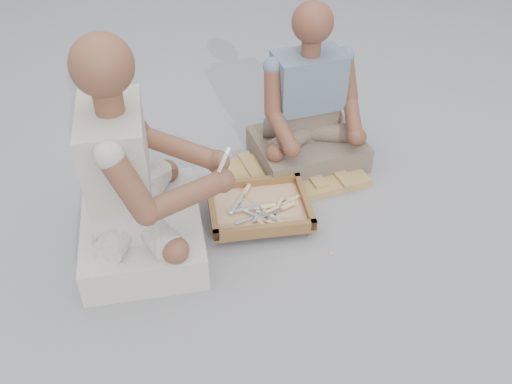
{
  "coord_description": "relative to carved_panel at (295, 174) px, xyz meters",
  "views": [
    {
      "loc": [
        -0.13,
        -1.7,
        1.74
      ],
      "look_at": [
        -0.03,
        0.09,
        0.3
      ],
      "focal_mm": 40.0,
      "sensor_mm": 36.0,
      "label": 1
    }
  ],
  "objects": [
    {
      "name": "chisel_8",
      "position": [
        -0.16,
        -0.42,
        0.06
      ],
      "size": [
        0.18,
        0.15,
        0.02
      ],
      "rotation": [
        0.0,
        0.0,
        -0.69
      ],
      "color": "silver",
      "rests_on": "tool_tray"
    },
    {
      "name": "wood_chip_5",
      "position": [
        -0.18,
        -0.05,
        -0.02
      ],
      "size": [
        0.02,
        0.02,
        0.0
      ],
      "primitive_type": "cube",
      "rotation": [
        0.0,
        0.0,
        2.84
      ],
      "color": "tan",
      "rests_on": "ground"
    },
    {
      "name": "wood_chip_3",
      "position": [
        0.02,
        -0.44,
        -0.02
      ],
      "size": [
        0.02,
        0.02,
        0.0
      ],
      "primitive_type": "cube",
      "rotation": [
        0.0,
        0.0,
        2.96
      ],
      "color": "tan",
      "rests_on": "ground"
    },
    {
      "name": "wood_chip_1",
      "position": [
        0.1,
        -0.55,
        -0.02
      ],
      "size": [
        0.02,
        0.02,
        0.0
      ],
      "primitive_type": "cube",
      "rotation": [
        0.0,
        0.0,
        1.66
      ],
      "color": "tan",
      "rests_on": "ground"
    },
    {
      "name": "chisel_5",
      "position": [
        -0.11,
        -0.3,
        0.04
      ],
      "size": [
        0.09,
        0.21,
        0.02
      ],
      "rotation": [
        0.0,
        0.0,
        1.23
      ],
      "color": "silver",
      "rests_on": "tool_tray"
    },
    {
      "name": "chisel_7",
      "position": [
        -0.16,
        -0.34,
        0.05
      ],
      "size": [
        0.21,
        0.11,
        0.02
      ],
      "rotation": [
        0.0,
        0.0,
        0.45
      ],
      "color": "silver",
      "rests_on": "tool_tray"
    },
    {
      "name": "chisel_3",
      "position": [
        -0.08,
        -0.29,
        0.05
      ],
      "size": [
        0.18,
        0.16,
        0.02
      ],
      "rotation": [
        0.0,
        0.0,
        0.71
      ],
      "color": "silver",
      "rests_on": "tool_tray"
    },
    {
      "name": "chisel_6",
      "position": [
        -0.17,
        -0.34,
        0.04
      ],
      "size": [
        0.15,
        0.18,
        0.02
      ],
      "rotation": [
        0.0,
        0.0,
        -0.9
      ],
      "color": "silver",
      "rests_on": "tool_tray"
    },
    {
      "name": "chisel_9",
      "position": [
        -0.18,
        -0.32,
        0.06
      ],
      "size": [
        0.22,
        0.05,
        0.02
      ],
      "rotation": [
        0.0,
        0.0,
        0.16
      ],
      "color": "silver",
      "rests_on": "tool_tray"
    },
    {
      "name": "chisel_2",
      "position": [
        -0.26,
        -0.2,
        0.06
      ],
      "size": [
        0.11,
        0.21,
        0.02
      ],
      "rotation": [
        0.0,
        0.0,
        1.15
      ],
      "color": "silver",
      "rests_on": "tool_tray"
    },
    {
      "name": "wood_chip_8",
      "position": [
        -0.08,
        -0.08,
        -0.02
      ],
      "size": [
        0.02,
        0.02,
        0.0
      ],
      "primitive_type": "cube",
      "rotation": [
        0.0,
        0.0,
        2.75
      ],
      "color": "tan",
      "rests_on": "ground"
    },
    {
      "name": "chisel_10",
      "position": [
        -0.06,
        -0.26,
        0.05
      ],
      "size": [
        0.21,
        0.11,
        0.02
      ],
      "rotation": [
        0.0,
        0.0,
        0.43
      ],
      "color": "silver",
      "rests_on": "tool_tray"
    },
    {
      "name": "wood_chip_2",
      "position": [
        0.01,
        -0.25,
        -0.02
      ],
      "size": [
        0.02,
        0.02,
        0.0
      ],
      "primitive_type": "cube",
      "rotation": [
        0.0,
        0.0,
        1.45
      ],
      "color": "tan",
      "rests_on": "ground"
    },
    {
      "name": "ground",
      "position": [
        -0.19,
        -0.57,
        -0.02
      ],
      "size": [
        60.0,
        60.0,
        0.0
      ],
      "primitive_type": "plane",
      "color": "gray",
      "rests_on": "ground"
    },
    {
      "name": "chisel_4",
      "position": [
        -0.21,
        -0.39,
        0.04
      ],
      "size": [
        0.14,
        0.19,
        0.02
      ],
      "rotation": [
        0.0,
        0.0,
        -0.97
      ],
      "color": "silver",
      "rests_on": "tool_tray"
    },
    {
      "name": "wood_chip_7",
      "position": [
        -0.41,
        -0.4,
        -0.02
      ],
      "size": [
        0.02,
        0.02,
        0.0
      ],
      "primitive_type": "cube",
      "rotation": [
        0.0,
        0.0,
        0.53
      ],
      "color": "tan",
      "rests_on": "ground"
    },
    {
      "name": "chisel_0",
      "position": [
        -0.11,
        -0.42,
        0.05
      ],
      "size": [
        0.17,
        0.16,
        0.02
      ],
      "rotation": [
        0.0,
        0.0,
        -0.74
      ],
      "color": "silver",
      "rests_on": "tool_tray"
    },
    {
      "name": "chisel_1",
      "position": [
        -0.09,
        -0.32,
        0.06
      ],
      "size": [
        0.2,
        0.13,
        0.02
      ],
      "rotation": [
        0.0,
        0.0,
        0.52
      ],
      "color": "silver",
      "rests_on": "tool_tray"
    },
    {
      "name": "companion",
      "position": [
        0.07,
        0.15,
        0.26
      ],
      "size": [
        0.63,
        0.55,
        0.83
      ],
      "rotation": [
        0.0,
        0.0,
        3.41
      ],
      "color": "#726152",
      "rests_on": "ground"
    },
    {
      "name": "mobile_phone",
      "position": [
        -0.35,
        -0.47,
        0.43
      ],
      "size": [
        0.06,
        0.05,
        0.1
      ],
      "rotation": [
        -0.35,
        0.0,
        -1.85
      ],
      "color": "white",
      "rests_on": "craftsman"
    },
    {
      "name": "carved_panel",
      "position": [
        0.0,
        0.0,
        0.0
      ],
      "size": [
        0.73,
        0.6,
        0.04
      ],
      "primitive_type": "cube",
      "rotation": [
        0.0,
        0.0,
        0.32
      ],
      "color": "olive",
      "rests_on": "ground"
    },
    {
      "name": "tool_tray",
      "position": [
        -0.2,
        -0.3,
        0.04
      ],
      "size": [
        0.49,
        0.41,
        0.06
      ],
      "rotation": [
        0.0,
        0.0,
        0.11
      ],
      "color": "brown",
      "rests_on": "carved_panel"
    },
    {
      "name": "craftsman",
      "position": [
        -0.71,
        -0.45,
        0.31
      ],
      "size": [
        0.69,
        0.68,
        0.97
      ],
      "rotation": [
        0.0,
        0.0,
        -1.44
      ],
      "color": "silver",
      "rests_on": "ground"
    },
    {
      "name": "wood_chip_6",
      "position": [
        -0.42,
        -0.38,
        -0.02
      ],
      "size": [
        0.02,
        0.02,
        0.0
      ],
      "primitive_type": "cube",
      "rotation": [
        0.0,
        0.0,
        2.22
      ],
      "color": "tan",
      "rests_on": "ground"
    },
    {
      "name": "wood_chip_0",
      "position": [
        -0.34,
        -0.39,
        -0.02
      ],
      "size": [
        0.02,
        0.02,
        0.0
      ],
      "primitive_type": "cube",
      "rotation": [
        0.0,
        0.0,
        2.01
      ],
      "color": "tan",
      "rests_on": "ground"
    },
    {
      "name": "wood_chip_4",
      "position": [
        -0.27,
        -0.4,
        -0.02
      ],
      "size": [
        0.02,
        0.02,
        0.0
      ],
      "primitive_type": "cube",
      "rotation": [
        0.0,
        0.0,
        1.85
      ],
      "color": "tan",
      "rests_on": "ground"
    }
  ]
}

